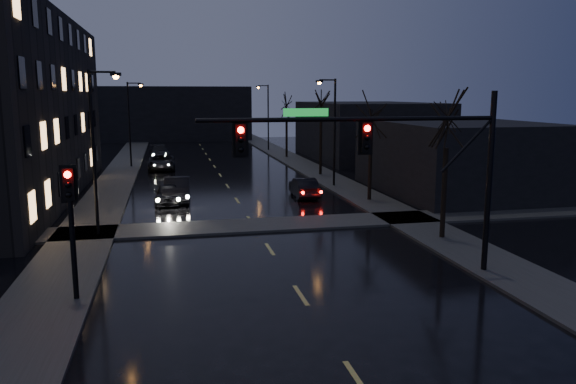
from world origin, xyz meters
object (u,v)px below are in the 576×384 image
oncoming_car_a (168,193)px  oncoming_car_d (160,152)px  oncoming_car_c (162,162)px  oncoming_car_b (177,189)px  lead_car (304,187)px

oncoming_car_a → oncoming_car_d: bearing=93.9°
oncoming_car_c → oncoming_car_b: bearing=-85.6°
oncoming_car_b → lead_car: size_ratio=1.14×
oncoming_car_b → oncoming_car_c: oncoming_car_b is taller
oncoming_car_a → oncoming_car_b: 0.93m
oncoming_car_b → oncoming_car_d: (-1.36, 25.46, -0.05)m
oncoming_car_a → lead_car: 9.00m
oncoming_car_a → oncoming_car_d: oncoming_car_d is taller
oncoming_car_a → oncoming_car_c: 16.73m
oncoming_car_a → lead_car: bearing=4.6°
oncoming_car_c → lead_car: 18.91m
oncoming_car_b → oncoming_car_c: bearing=96.8°
oncoming_car_a → oncoming_car_c: bearing=94.0°
oncoming_car_c → oncoming_car_d: oncoming_car_c is taller
oncoming_car_c → oncoming_car_d: 9.47m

